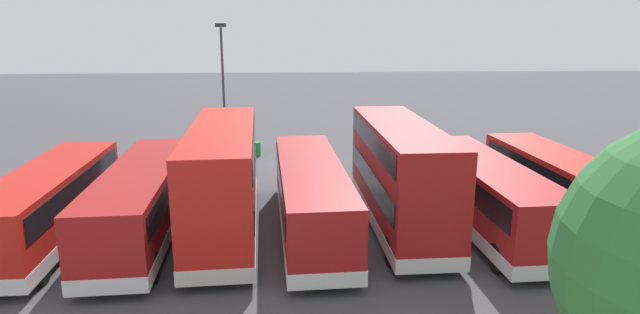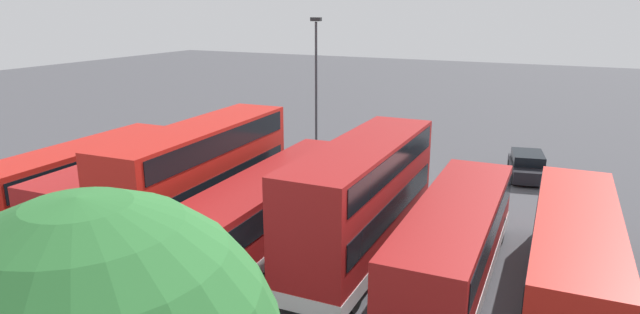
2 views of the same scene
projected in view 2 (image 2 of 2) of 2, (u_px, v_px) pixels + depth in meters
The scene contains 11 objects.
ground_plane at pixel (374, 170), 32.46m from camera, with size 140.00×140.00×0.00m, color #47474C.
bus_single_deck_near_end at pixel (574, 253), 17.85m from camera, with size 3.01×11.21×2.95m.
bus_single_deck_second at pixel (455, 239), 18.95m from camera, with size 2.92×11.15×2.95m.
bus_double_decker_third at pixel (363, 197), 20.60m from camera, with size 2.78×10.40×4.55m.
bus_single_deck_fourth at pixel (274, 204), 22.29m from camera, with size 3.09×11.87×2.95m.
bus_double_decker_fifth at pixel (202, 173), 23.60m from camera, with size 3.13×10.97×4.55m.
bus_single_deck_sixth at pixel (142, 182), 25.08m from camera, with size 3.12×11.50×2.95m.
bus_single_deck_seventh at pixel (83, 173), 26.48m from camera, with size 2.93×10.87×2.95m.
car_hatchback_silver at pixel (527, 166), 30.87m from camera, with size 2.57×4.35×1.43m.
lamp_post_tall at pixel (316, 75), 35.98m from camera, with size 0.70×0.30×8.73m.
waste_bin_yellow at pixel (341, 148), 35.74m from camera, with size 0.60×0.60×0.95m, color #197F33.
Camera 2 is at (-10.66, 29.37, 9.39)m, focal length 30.69 mm.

